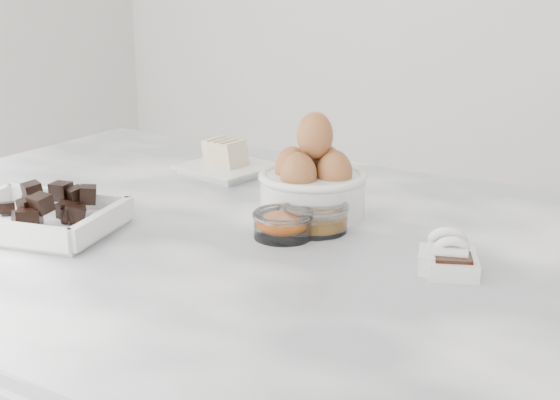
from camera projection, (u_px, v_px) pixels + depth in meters
The scene contains 9 objects.
marble_slab at pixel (254, 248), 0.99m from camera, with size 1.20×0.80×0.04m, color white.
chocolate_dish at pixel (38, 214), 0.99m from camera, with size 0.23×0.20×0.05m.
butter_plate at pixel (226, 162), 1.27m from camera, with size 0.15×0.15×0.05m.
sugar_ramekin at pixel (300, 202), 1.04m from camera, with size 0.07×0.07×0.04m.
egg_bowl at pixel (313, 182), 1.05m from camera, with size 0.15×0.15×0.14m.
honey_bowl at pixel (316, 217), 0.99m from camera, with size 0.08×0.08×0.04m.
zest_bowl at pixel (283, 223), 0.97m from camera, with size 0.08×0.08×0.03m.
vanilla_spoon at pixel (452, 262), 0.86m from camera, with size 0.07×0.08×0.04m.
salt_spoon at pixel (447, 255), 0.87m from camera, with size 0.08×0.09×0.05m.
Camera 1 is at (0.52, -0.78, 1.27)m, focal length 50.00 mm.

